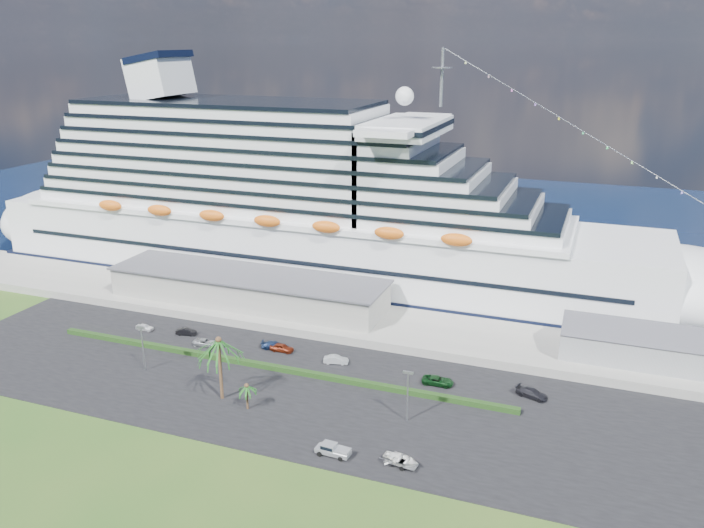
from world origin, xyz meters
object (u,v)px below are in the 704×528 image
at_px(cruise_ship, 307,211).
at_px(pickup_truck, 332,449).
at_px(boat_trailer, 401,460).
at_px(parked_car_3, 274,345).

height_order(cruise_ship, pickup_truck, cruise_ship).
bearing_deg(pickup_truck, boat_trailer, 5.07).
distance_m(cruise_ship, parked_car_3, 44.58).
bearing_deg(cruise_ship, parked_car_3, -74.74).
bearing_deg(parked_car_3, boat_trailer, -143.43).
bearing_deg(pickup_truck, cruise_ship, 116.62).
height_order(parked_car_3, boat_trailer, boat_trailer).
bearing_deg(parked_car_3, pickup_truck, -154.18).
bearing_deg(pickup_truck, parked_car_3, 129.49).
height_order(cruise_ship, parked_car_3, cruise_ship).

